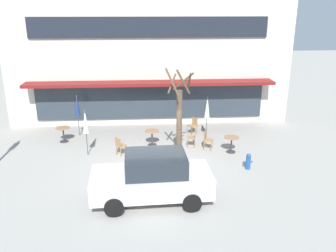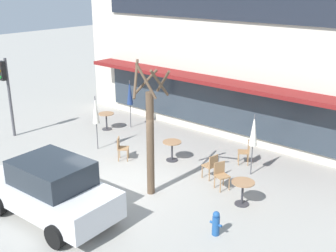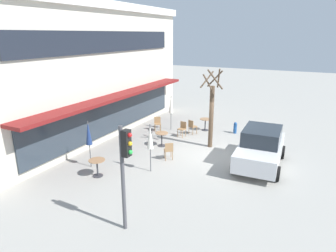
# 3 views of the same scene
# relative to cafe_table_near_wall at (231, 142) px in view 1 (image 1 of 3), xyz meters

# --- Properties ---
(ground_plane) EXTENTS (80.00, 80.00, 0.00)m
(ground_plane) POSITION_rel_cafe_table_near_wall_xyz_m (-3.69, -1.57, -0.52)
(ground_plane) COLOR #9E9B93
(building_facade) EXTENTS (16.07, 9.10, 7.61)m
(building_facade) POSITION_rel_cafe_table_near_wall_xyz_m (-3.69, 8.39, 3.29)
(building_facade) COLOR beige
(building_facade) RESTS_ON ground
(cafe_table_near_wall) EXTENTS (0.70, 0.70, 0.76)m
(cafe_table_near_wall) POSITION_rel_cafe_table_near_wall_xyz_m (0.00, 0.00, 0.00)
(cafe_table_near_wall) COLOR #333338
(cafe_table_near_wall) RESTS_ON ground
(cafe_table_streetside) EXTENTS (0.70, 0.70, 0.76)m
(cafe_table_streetside) POSITION_rel_cafe_table_near_wall_xyz_m (-3.70, 1.15, 0.00)
(cafe_table_streetside) COLOR #333338
(cafe_table_streetside) RESTS_ON ground
(cafe_table_by_tree) EXTENTS (0.70, 0.70, 0.76)m
(cafe_table_by_tree) POSITION_rel_cafe_table_near_wall_xyz_m (-8.17, 1.91, 0.00)
(cafe_table_by_tree) COLOR #333338
(cafe_table_by_tree) RESTS_ON ground
(patio_umbrella_green_folded) EXTENTS (0.28, 0.28, 2.20)m
(patio_umbrella_green_folded) POSITION_rel_cafe_table_near_wall_xyz_m (-7.55, 2.82, 1.11)
(patio_umbrella_green_folded) COLOR #4C4C51
(patio_umbrella_green_folded) RESTS_ON ground
(patio_umbrella_cream_folded) EXTENTS (0.28, 0.28, 2.20)m
(patio_umbrella_cream_folded) POSITION_rel_cafe_table_near_wall_xyz_m (-0.84, 2.01, 1.11)
(patio_umbrella_cream_folded) COLOR #4C4C51
(patio_umbrella_cream_folded) RESTS_ON ground
(patio_umbrella_corner_open) EXTENTS (0.28, 0.28, 2.20)m
(patio_umbrella_corner_open) POSITION_rel_cafe_table_near_wall_xyz_m (-6.72, 0.11, 1.11)
(patio_umbrella_corner_open) COLOR #4C4C51
(patio_umbrella_corner_open) RESTS_ON ground
(cafe_chair_0) EXTENTS (0.52, 0.52, 0.89)m
(cafe_chair_0) POSITION_rel_cafe_table_near_wall_xyz_m (-1.08, 0.46, 0.01)
(cafe_chair_0) COLOR #9E754C
(cafe_chair_0) RESTS_ON ground
(cafe_chair_1) EXTENTS (0.56, 0.56, 0.89)m
(cafe_chair_1) POSITION_rel_cafe_table_near_wall_xyz_m (-5.20, -0.03, 0.01)
(cafe_chair_1) COLOR #9E754C
(cafe_chair_1) RESTS_ON ground
(cafe_chair_2) EXTENTS (0.46, 0.46, 0.89)m
(cafe_chair_2) POSITION_rel_cafe_table_near_wall_xyz_m (-1.71, 0.82, 0.01)
(cafe_chair_2) COLOR #9E754C
(cafe_chair_2) RESTS_ON ground
(cafe_chair_3) EXTENTS (0.55, 0.55, 0.89)m
(cafe_chair_3) POSITION_rel_cafe_table_near_wall_xyz_m (-1.44, 2.66, 0.01)
(cafe_chair_3) COLOR #9E754C
(cafe_chair_3) RESTS_ON ground
(parked_sedan) EXTENTS (4.27, 2.15, 1.76)m
(parked_sedan) POSITION_rel_cafe_table_near_wall_xyz_m (-3.81, -4.09, 0.36)
(parked_sedan) COLOR silver
(parked_sedan) RESTS_ON ground
(street_tree) EXTENTS (1.23, 1.23, 4.24)m
(street_tree) POSITION_rel_cafe_table_near_wall_xyz_m (-2.60, -1.24, 1.47)
(street_tree) COLOR brown
(street_tree) RESTS_ON ground
(fire_hydrant) EXTENTS (0.36, 0.20, 0.71)m
(fire_hydrant) POSITION_rel_cafe_table_near_wall_xyz_m (0.29, -1.85, -0.16)
(fire_hydrant) COLOR #1E4C8C
(fire_hydrant) RESTS_ON ground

